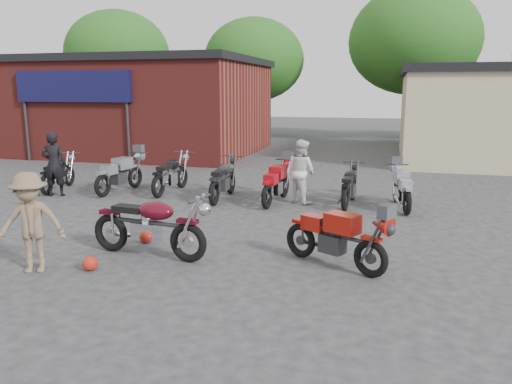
% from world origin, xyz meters
% --- Properties ---
extents(ground, '(90.00, 90.00, 0.00)m').
position_xyz_m(ground, '(0.00, 0.00, 0.00)').
color(ground, '#2B2B2E').
extents(brick_building, '(12.00, 8.00, 4.00)m').
position_xyz_m(brick_building, '(-9.00, 14.00, 2.00)').
color(brick_building, maroon).
rests_on(brick_building, ground).
extents(tree_0, '(6.56, 6.56, 8.20)m').
position_xyz_m(tree_0, '(-14.00, 22.00, 4.10)').
color(tree_0, '#1F5316').
rests_on(tree_0, ground).
extents(tree_1, '(5.92, 5.92, 7.40)m').
position_xyz_m(tree_1, '(-5.00, 22.00, 3.70)').
color(tree_1, '#1F5316').
rests_on(tree_1, ground).
extents(tree_2, '(7.04, 7.04, 8.80)m').
position_xyz_m(tree_2, '(4.00, 22.00, 4.40)').
color(tree_2, '#1F5316').
rests_on(tree_2, ground).
extents(vintage_motorcycle, '(2.27, 0.98, 1.28)m').
position_xyz_m(vintage_motorcycle, '(-0.91, 0.24, 0.64)').
color(vintage_motorcycle, '#510A18').
rests_on(vintage_motorcycle, ground).
extents(sportbike, '(1.99, 1.48, 1.12)m').
position_xyz_m(sportbike, '(2.27, 0.56, 0.56)').
color(sportbike, '#B2190E').
rests_on(sportbike, ground).
extents(helmet, '(0.33, 0.33, 0.24)m').
position_xyz_m(helmet, '(-1.56, -0.64, 0.12)').
color(helmet, '#B32213').
rests_on(helmet, ground).
extents(person_dark, '(0.74, 0.59, 1.77)m').
position_xyz_m(person_dark, '(-5.79, 4.21, 0.88)').
color(person_dark, black).
rests_on(person_dark, ground).
extents(person_light, '(1.01, 0.96, 1.64)m').
position_xyz_m(person_light, '(0.87, 5.18, 0.82)').
color(person_light, silver).
rests_on(person_light, ground).
extents(person_tan, '(1.20, 0.96, 1.63)m').
position_xyz_m(person_tan, '(-2.41, -0.90, 0.81)').
color(person_tan, '#78604A').
rests_on(person_tan, ground).
extents(row_bike_0, '(0.94, 1.99, 1.11)m').
position_xyz_m(row_bike_0, '(-6.23, 4.94, 0.55)').
color(row_bike_0, black).
rests_on(row_bike_0, ground).
extents(row_bike_1, '(0.93, 2.08, 1.17)m').
position_xyz_m(row_bike_1, '(-4.36, 5.17, 0.58)').
color(row_bike_1, gray).
rests_on(row_bike_1, ground).
extents(row_bike_2, '(0.75, 2.06, 1.18)m').
position_xyz_m(row_bike_2, '(-2.92, 5.48, 0.59)').
color(row_bike_2, black).
rests_on(row_bike_2, ground).
extents(row_bike_3, '(0.74, 2.07, 1.19)m').
position_xyz_m(row_bike_3, '(-1.21, 5.03, 0.60)').
color(row_bike_3, black).
rests_on(row_bike_3, ground).
extents(row_bike_4, '(0.82, 2.02, 1.14)m').
position_xyz_m(row_bike_4, '(0.27, 4.98, 0.57)').
color(row_bike_4, '#B80F18').
rests_on(row_bike_4, ground).
extents(row_bike_5, '(0.73, 1.95, 1.11)m').
position_xyz_m(row_bike_5, '(2.11, 5.20, 0.56)').
color(row_bike_5, black).
rests_on(row_bike_5, ground).
extents(row_bike_6, '(0.93, 1.96, 1.09)m').
position_xyz_m(row_bike_6, '(3.38, 5.19, 0.55)').
color(row_bike_6, '#9899A6').
rests_on(row_bike_6, ground).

